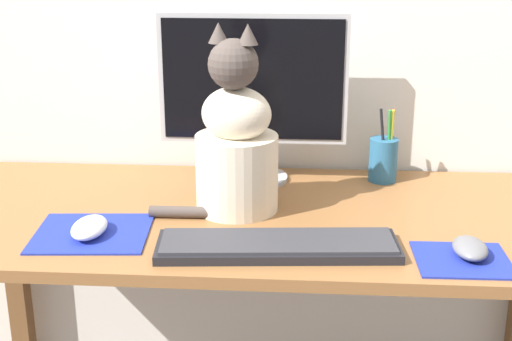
% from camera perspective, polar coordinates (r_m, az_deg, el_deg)
% --- Properties ---
extents(desk, '(1.45, 0.62, 0.70)m').
position_cam_1_polar(desk, '(1.60, 0.08, -6.52)').
color(desk, brown).
rests_on(desk, ground_plane).
extents(monitor, '(0.45, 0.17, 0.41)m').
position_cam_1_polar(monitor, '(1.70, -0.25, 6.40)').
color(monitor, '#B2B2B7').
rests_on(monitor, desk).
extents(keyboard, '(0.47, 0.17, 0.02)m').
position_cam_1_polar(keyboard, '(1.38, 1.74, -6.01)').
color(keyboard, black).
rests_on(keyboard, desk).
extents(mousepad_left, '(0.24, 0.22, 0.00)m').
position_cam_1_polar(mousepad_left, '(1.49, -12.98, -4.91)').
color(mousepad_left, '#1E2D9E').
rests_on(mousepad_left, desk).
extents(mousepad_right, '(0.18, 0.16, 0.00)m').
position_cam_1_polar(mousepad_right, '(1.40, 16.17, -6.88)').
color(mousepad_right, '#1E2D9E').
rests_on(mousepad_right, desk).
extents(computer_mouse_left, '(0.07, 0.11, 0.03)m').
position_cam_1_polar(computer_mouse_left, '(1.47, -13.19, -4.46)').
color(computer_mouse_left, white).
rests_on(computer_mouse_left, mousepad_left).
extents(computer_mouse_right, '(0.06, 0.10, 0.03)m').
position_cam_1_polar(computer_mouse_right, '(1.41, 16.75, -5.97)').
color(computer_mouse_right, slate).
rests_on(computer_mouse_right, mousepad_right).
extents(cat, '(0.30, 0.23, 0.41)m').
position_cam_1_polar(cat, '(1.53, -1.63, 2.17)').
color(cat, beige).
rests_on(cat, desk).
extents(pen_cup, '(0.07, 0.07, 0.18)m').
position_cam_1_polar(pen_cup, '(1.77, 10.15, 0.93)').
color(pen_cup, '#286089').
rests_on(pen_cup, desk).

